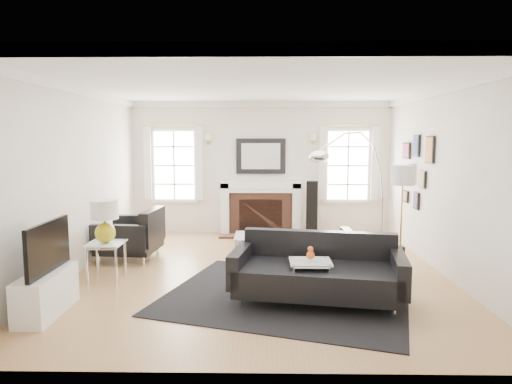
{
  "coord_description": "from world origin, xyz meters",
  "views": [
    {
      "loc": [
        0.06,
        -6.75,
        2.04
      ],
      "look_at": [
        -0.06,
        0.3,
        1.2
      ],
      "focal_mm": 32.0,
      "sensor_mm": 36.0,
      "label": 1
    }
  ],
  "objects_px": {
    "armchair_left": "(133,236)",
    "gourd_lamp": "(105,218)",
    "arc_floor_lamp": "(353,189)",
    "armchair_right": "(367,255)",
    "fireplace": "(261,209)",
    "sofa": "(318,272)",
    "coffee_table": "(257,237)"
  },
  "relations": [
    {
      "from": "sofa",
      "to": "armchair_left",
      "type": "relative_size",
      "value": 1.98
    },
    {
      "from": "armchair_left",
      "to": "arc_floor_lamp",
      "type": "distance_m",
      "value": 3.77
    },
    {
      "from": "fireplace",
      "to": "arc_floor_lamp",
      "type": "xyz_separation_m",
      "value": [
        1.55,
        -1.99,
        0.66
      ]
    },
    {
      "from": "gourd_lamp",
      "to": "arc_floor_lamp",
      "type": "bearing_deg",
      "value": 17.72
    },
    {
      "from": "coffee_table",
      "to": "fireplace",
      "type": "bearing_deg",
      "value": 88.54
    },
    {
      "from": "fireplace",
      "to": "armchair_left",
      "type": "xyz_separation_m",
      "value": [
        -2.13,
        -2.05,
        -0.15
      ]
    },
    {
      "from": "fireplace",
      "to": "coffee_table",
      "type": "distance_m",
      "value": 1.77
    },
    {
      "from": "arc_floor_lamp",
      "to": "sofa",
      "type": "bearing_deg",
      "value": -112.04
    },
    {
      "from": "armchair_left",
      "to": "arc_floor_lamp",
      "type": "xyz_separation_m",
      "value": [
        3.68,
        0.07,
        0.81
      ]
    },
    {
      "from": "armchair_left",
      "to": "armchair_right",
      "type": "height_order",
      "value": "armchair_left"
    },
    {
      "from": "sofa",
      "to": "coffee_table",
      "type": "distance_m",
      "value": 2.38
    },
    {
      "from": "armchair_right",
      "to": "coffee_table",
      "type": "relative_size",
      "value": 1.09
    },
    {
      "from": "armchair_left",
      "to": "gourd_lamp",
      "type": "bearing_deg",
      "value": -93.59
    },
    {
      "from": "fireplace",
      "to": "sofa",
      "type": "height_order",
      "value": "fireplace"
    },
    {
      "from": "armchair_left",
      "to": "armchair_right",
      "type": "bearing_deg",
      "value": -13.49
    },
    {
      "from": "arc_floor_lamp",
      "to": "fireplace",
      "type": "bearing_deg",
      "value": 128.0
    },
    {
      "from": "sofa",
      "to": "gourd_lamp",
      "type": "distance_m",
      "value": 3.09
    },
    {
      "from": "coffee_table",
      "to": "arc_floor_lamp",
      "type": "bearing_deg",
      "value": -8.22
    },
    {
      "from": "arc_floor_lamp",
      "to": "armchair_right",
      "type": "bearing_deg",
      "value": -87.85
    },
    {
      "from": "coffee_table",
      "to": "gourd_lamp",
      "type": "bearing_deg",
      "value": -146.44
    },
    {
      "from": "coffee_table",
      "to": "armchair_right",
      "type": "bearing_deg",
      "value": -36.06
    },
    {
      "from": "sofa",
      "to": "coffee_table",
      "type": "xyz_separation_m",
      "value": [
        -0.78,
        2.24,
        -0.05
      ]
    },
    {
      "from": "fireplace",
      "to": "armchair_right",
      "type": "xyz_separation_m",
      "value": [
        1.59,
        -2.95,
        -0.23
      ]
    },
    {
      "from": "sofa",
      "to": "gourd_lamp",
      "type": "relative_size",
      "value": 3.6
    },
    {
      "from": "gourd_lamp",
      "to": "arc_floor_lamp",
      "type": "relative_size",
      "value": 0.28
    },
    {
      "from": "armchair_left",
      "to": "armchair_right",
      "type": "distance_m",
      "value": 3.82
    },
    {
      "from": "armchair_left",
      "to": "arc_floor_lamp",
      "type": "height_order",
      "value": "arc_floor_lamp"
    },
    {
      "from": "fireplace",
      "to": "sofa",
      "type": "distance_m",
      "value": 4.07
    },
    {
      "from": "coffee_table",
      "to": "gourd_lamp",
      "type": "xyz_separation_m",
      "value": [
        -2.16,
        -1.43,
        0.58
      ]
    },
    {
      "from": "sofa",
      "to": "gourd_lamp",
      "type": "bearing_deg",
      "value": 164.51
    },
    {
      "from": "fireplace",
      "to": "gourd_lamp",
      "type": "xyz_separation_m",
      "value": [
        -2.2,
        -3.19,
        0.36
      ]
    },
    {
      "from": "fireplace",
      "to": "armchair_right",
      "type": "distance_m",
      "value": 3.36
    }
  ]
}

